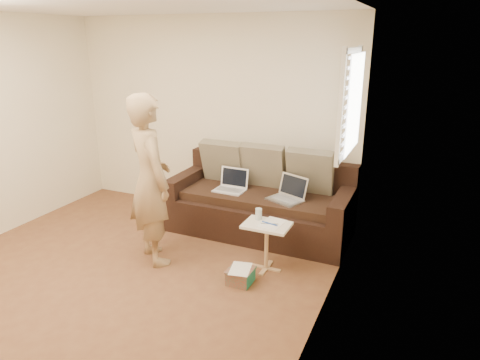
{
  "coord_description": "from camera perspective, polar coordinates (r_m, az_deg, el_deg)",
  "views": [
    {
      "loc": [
        2.67,
        -2.83,
        2.31
      ],
      "look_at": [
        0.8,
        1.4,
        0.78
      ],
      "focal_mm": 32.29,
      "sensor_mm": 36.0,
      "label": 1
    }
  ],
  "objects": [
    {
      "name": "drinking_glass",
      "position": [
        4.48,
        2.47,
        -4.51
      ],
      "size": [
        0.07,
        0.07,
        0.12
      ],
      "primitive_type": null,
      "color": "silver",
      "rests_on": "side_table"
    },
    {
      "name": "scissors",
      "position": [
        4.39,
        3.93,
        -5.77
      ],
      "size": [
        0.2,
        0.13,
        0.02
      ],
      "primitive_type": null,
      "rotation": [
        0.0,
        0.0,
        0.18
      ],
      "color": "silver",
      "rests_on": "side_table"
    },
    {
      "name": "person",
      "position": [
        4.56,
        -11.78,
        -0.03
      ],
      "size": [
        0.8,
        0.75,
        1.81
      ],
      "primitive_type": "imported",
      "rotation": [
        0.0,
        0.0,
        2.53
      ],
      "color": "#9B8354",
      "rests_on": "ground"
    },
    {
      "name": "paper_on_table",
      "position": [
        4.42,
        4.25,
        -5.73
      ],
      "size": [
        0.25,
        0.33,
        0.0
      ],
      "primitive_type": null,
      "rotation": [
        0.0,
        0.0,
        -0.14
      ],
      "color": "white",
      "rests_on": "side_table"
    },
    {
      "name": "floor",
      "position": [
        4.53,
        -17.12,
        -13.28
      ],
      "size": [
        4.5,
        4.5,
        0.0
      ],
      "primitive_type": "plane",
      "color": "brown",
      "rests_on": "ground"
    },
    {
      "name": "striped_box",
      "position": [
        4.36,
        0.05,
        -12.53
      ],
      "size": [
        0.25,
        0.25,
        0.16
      ],
      "primitive_type": null,
      "color": "red",
      "rests_on": "ground"
    },
    {
      "name": "laptop_white",
      "position": [
        5.3,
        -1.41,
        -1.46
      ],
      "size": [
        0.37,
        0.28,
        0.27
      ],
      "primitive_type": null,
      "rotation": [
        0.0,
        0.0,
        -0.02
      ],
      "color": "white",
      "rests_on": "sofa"
    },
    {
      "name": "sofa",
      "position": [
        5.29,
        2.64,
        -2.63
      ],
      "size": [
        2.2,
        0.95,
        0.85
      ],
      "primitive_type": null,
      "color": "black",
      "rests_on": "ground"
    },
    {
      "name": "laptop_silver",
      "position": [
        5.02,
        5.91,
        -2.73
      ],
      "size": [
        0.47,
        0.41,
        0.26
      ],
      "primitive_type": null,
      "rotation": [
        0.0,
        0.0,
        -0.4
      ],
      "color": "#B7BABC",
      "rests_on": "sofa"
    },
    {
      "name": "side_table",
      "position": [
        4.52,
        3.5,
        -8.79
      ],
      "size": [
        0.47,
        0.33,
        0.51
      ],
      "primitive_type": null,
      "color": "silver",
      "rests_on": "ground"
    },
    {
      "name": "wall_back",
      "position": [
        5.83,
        -3.85,
        8.27
      ],
      "size": [
        4.0,
        0.0,
        4.0
      ],
      "primitive_type": "plane",
      "rotation": [
        1.57,
        0.0,
        0.0
      ],
      "color": "beige",
      "rests_on": "ground"
    },
    {
      "name": "wall_right",
      "position": [
        3.08,
        9.91,
        -1.12
      ],
      "size": [
        0.0,
        4.5,
        4.5
      ],
      "primitive_type": "plane",
      "rotation": [
        1.57,
        0.0,
        -1.57
      ],
      "color": "beige",
      "rests_on": "ground"
    },
    {
      "name": "pillow_mid",
      "position": [
        5.39,
        3.08,
        1.87
      ],
      "size": [
        0.55,
        0.27,
        0.57
      ],
      "primitive_type": null,
      "rotation": [
        0.24,
        0.0,
        0.0
      ],
      "color": "#67624A",
      "rests_on": "sofa"
    },
    {
      "name": "window_blinds",
      "position": [
        4.44,
        14.47,
        9.81
      ],
      "size": [
        0.12,
        0.88,
        1.08
      ],
      "primitive_type": null,
      "color": "white",
      "rests_on": "wall_right"
    },
    {
      "name": "pillow_right",
      "position": [
        5.21,
        9.24,
        1.09
      ],
      "size": [
        0.55,
        0.28,
        0.57
      ],
      "primitive_type": null,
      "rotation": [
        0.26,
        0.0,
        0.0
      ],
      "color": "#6D6050",
      "rests_on": "sofa"
    },
    {
      "name": "pillow_left",
      "position": [
        5.58,
        -2.29,
        2.46
      ],
      "size": [
        0.55,
        0.29,
        0.57
      ],
      "primitive_type": null,
      "rotation": [
        0.28,
        0.0,
        0.0
      ],
      "color": "#6D6050",
      "rests_on": "sofa"
    }
  ]
}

